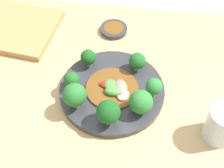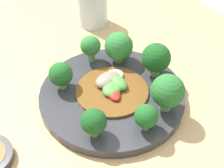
# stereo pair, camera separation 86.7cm
# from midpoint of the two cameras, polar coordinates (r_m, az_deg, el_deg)

# --- Properties ---
(table) EXTENTS (1.09, 0.79, 0.76)m
(table) POSITION_cam_midpoint_polar(r_m,az_deg,el_deg) (0.95, 8.62, -31.59)
(table) COLOR tan
(table) RESTS_ON ground_plane
(plate) EXTENTS (0.28, 0.28, 0.02)m
(plate) POSITION_cam_midpoint_polar(r_m,az_deg,el_deg) (0.58, 19.09, -24.41)
(plate) COLOR #333338
(plate) RESTS_ON table
(broccoli_northeast) EXTENTS (0.05, 0.05, 0.06)m
(broccoli_northeast) POSITION_cam_midpoint_polar(r_m,az_deg,el_deg) (0.59, 25.26, -15.84)
(broccoli_northeast) COLOR #89B76B
(broccoli_northeast) RESTS_ON plate
(broccoli_west) EXTENTS (0.04, 0.04, 0.05)m
(broccoli_west) POSITION_cam_midpoint_polar(r_m,az_deg,el_deg) (0.53, 8.22, -23.74)
(broccoli_west) COLOR #7AAD5B
(broccoli_west) RESTS_ON plate
(broccoli_northwest) EXTENTS (0.04, 0.04, 0.05)m
(broccoli_northwest) POSITION_cam_midpoint_polar(r_m,az_deg,el_deg) (0.55, 11.74, -15.68)
(broccoli_northwest) COLOR #7AAD5B
(broccoli_northwest) RESTS_ON plate
(broccoli_south) EXTENTS (0.06, 0.06, 0.07)m
(broccoli_south) POSITION_cam_midpoint_polar(r_m,az_deg,el_deg) (0.52, 22.40, -33.72)
(broccoli_south) COLOR #7AAD5B
(broccoli_south) RESTS_ON plate
(broccoli_east) EXTENTS (0.04, 0.04, 0.06)m
(broccoli_east) POSITION_cam_midpoint_polar(r_m,az_deg,el_deg) (0.58, 31.69, -23.38)
(broccoli_east) COLOR #70A356
(broccoli_east) RESTS_ON plate
(broccoli_southeast) EXTENTS (0.06, 0.06, 0.07)m
(broccoli_southeast) POSITION_cam_midpoint_polar(r_m,az_deg,el_deg) (0.56, 29.94, -28.64)
(broccoli_southeast) COLOR #70A356
(broccoli_southeast) RESTS_ON plate
(broccoli_southwest) EXTENTS (0.06, 0.06, 0.07)m
(broccoli_southwest) POSITION_cam_midpoint_polar(r_m,az_deg,el_deg) (0.50, 10.83, -29.76)
(broccoli_southwest) COLOR #70A356
(broccoli_southwest) RESTS_ON plate
(stirfry_center) EXTENTS (0.14, 0.14, 0.02)m
(stirfry_center) POSITION_cam_midpoint_polar(r_m,az_deg,el_deg) (0.57, 20.27, -24.30)
(stirfry_center) COLOR brown
(stirfry_center) RESTS_ON plate
(drinking_glass) EXTENTS (0.08, 0.08, 0.10)m
(drinking_glass) POSITION_cam_midpoint_polar(r_m,az_deg,el_deg) (0.66, 47.50, -28.54)
(drinking_glass) COLOR silver
(drinking_glass) RESTS_ON table
(sauce_dish) EXTENTS (0.08, 0.08, 0.02)m
(sauce_dish) POSITION_cam_midpoint_polar(r_m,az_deg,el_deg) (0.68, 15.30, -4.13)
(sauce_dish) COLOR #333338
(sauce_dish) RESTS_ON table
(cutting_board) EXTENTS (0.29, 0.25, 0.02)m
(cutting_board) POSITION_cam_midpoint_polar(r_m,az_deg,el_deg) (0.67, -12.21, -3.68)
(cutting_board) COLOR #AD7F4C
(cutting_board) RESTS_ON table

